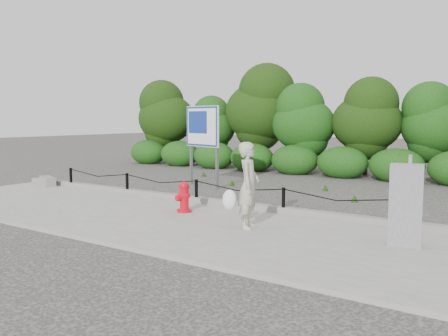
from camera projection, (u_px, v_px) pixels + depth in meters
name	position (u px, v px, depth m)	size (l,w,h in m)	color
ground	(196.00, 206.00, 12.21)	(90.00, 90.00, 0.00)	#2D2B28
sidewalk	(142.00, 217.00, 10.56)	(14.00, 4.00, 0.08)	gray
curb	(198.00, 200.00, 12.23)	(14.00, 0.22, 0.14)	slate
chain_barrier	(196.00, 188.00, 12.16)	(10.06, 0.06, 0.60)	black
treeline	(349.00, 112.00, 18.85)	(20.32, 3.79, 4.76)	black
fire_hydrant	(184.00, 197.00, 10.93)	(0.43, 0.44, 0.73)	red
pedestrian	(248.00, 186.00, 9.29)	(0.80, 0.72, 1.70)	#B4B29A
concrete_block	(47.00, 181.00, 15.26)	(0.90, 0.31, 0.29)	gray
utility_cabinet	(406.00, 205.00, 8.00)	(0.58, 0.43, 1.54)	gray
advertising_sign	(202.00, 130.00, 15.42)	(1.60, 0.54, 2.64)	slate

